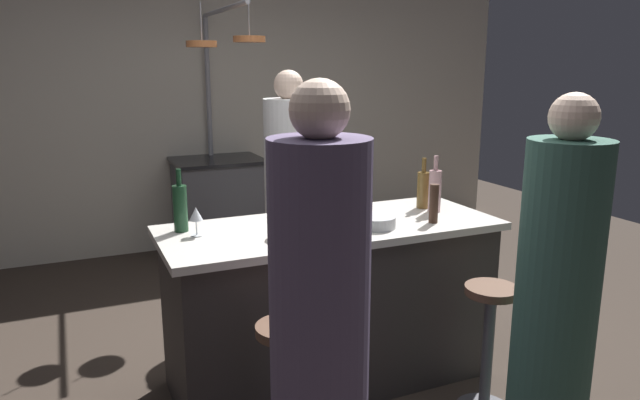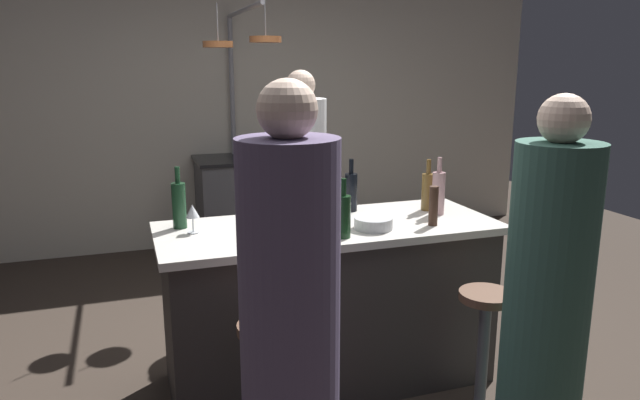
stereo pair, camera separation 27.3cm
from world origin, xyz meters
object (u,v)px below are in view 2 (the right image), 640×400
(bar_stool_left, at_px, (269,390))
(mixing_bowl_steel, at_px, (373,223))
(chef, at_px, (301,199))
(guest_left, at_px, (290,336))
(mixing_bowl_wooden, at_px, (282,231))
(wine_bottle_green, at_px, (179,204))
(wine_glass_near_left_guest, at_px, (193,213))
(wine_glass_near_right_guest, at_px, (312,214))
(wine_glass_by_chef, at_px, (309,205))
(bar_stool_right, at_px, (483,351))
(wine_bottle_dark, at_px, (351,191))
(wine_bottle_amber, at_px, (428,191))
(wine_bottle_rose, at_px, (438,192))
(stove_range, at_px, (241,205))
(guest_right, at_px, (546,308))
(pepper_mill, at_px, (433,206))
(wine_bottle_red, at_px, (343,215))

(bar_stool_left, height_order, mixing_bowl_steel, mixing_bowl_steel)
(chef, distance_m, guest_left, 2.16)
(mixing_bowl_wooden, bearing_deg, wine_bottle_green, 143.34)
(wine_glass_near_left_guest, xyz_separation_m, wine_glass_near_right_guest, (0.56, -0.22, 0.00))
(wine_bottle_green, bearing_deg, wine_glass_by_chef, -12.87)
(bar_stool_right, relative_size, mixing_bowl_wooden, 3.80)
(guest_left, xyz_separation_m, wine_bottle_dark, (0.71, 1.20, 0.23))
(wine_bottle_amber, relative_size, wine_bottle_rose, 0.92)
(chef, height_order, guest_left, chef)
(wine_glass_near_left_guest, relative_size, wine_glass_by_chef, 1.00)
(wine_glass_near_right_guest, distance_m, mixing_bowl_steel, 0.34)
(chef, xyz_separation_m, bar_stool_left, (-0.67, -1.71, -0.41))
(wine_bottle_amber, height_order, wine_glass_near_left_guest, wine_bottle_amber)
(guest_left, bearing_deg, bar_stool_right, 17.95)
(stove_range, bearing_deg, wine_glass_near_right_guest, -93.14)
(guest_left, height_order, wine_bottle_amber, guest_left)
(guest_right, relative_size, mixing_bowl_wooden, 9.07)
(bar_stool_left, relative_size, wine_bottle_amber, 2.28)
(mixing_bowl_wooden, bearing_deg, chef, 68.95)
(guest_left, xyz_separation_m, wine_glass_near_right_guest, (0.35, 0.81, 0.22))
(guest_left, distance_m, wine_glass_near_left_guest, 1.08)
(stove_range, bearing_deg, wine_glass_near_left_guest, -106.41)
(bar_stool_right, distance_m, wine_bottle_dark, 1.13)
(wine_glass_by_chef, xyz_separation_m, mixing_bowl_wooden, (-0.20, -0.19, -0.07))
(guest_left, height_order, wine_glass_near_right_guest, guest_left)
(wine_glass_near_right_guest, bearing_deg, wine_bottle_rose, 11.44)
(mixing_bowl_wooden, bearing_deg, wine_glass_by_chef, 43.68)
(pepper_mill, relative_size, wine_bottle_amber, 0.70)
(bar_stool_right, bearing_deg, wine_bottle_green, 148.63)
(pepper_mill, height_order, wine_bottle_rose, wine_bottle_rose)
(chef, height_order, wine_bottle_red, chef)
(guest_right, distance_m, wine_glass_near_left_guest, 1.69)
(guest_right, distance_m, wine_bottle_rose, 1.05)
(chef, relative_size, wine_glass_by_chef, 11.58)
(pepper_mill, relative_size, wine_bottle_dark, 0.69)
(chef, xyz_separation_m, mixing_bowl_wooden, (-0.48, -1.24, 0.15))
(wine_glass_by_chef, height_order, mixing_bowl_steel, wine_glass_by_chef)
(guest_left, bearing_deg, guest_right, -1.84)
(wine_glass_by_chef, bearing_deg, chef, 75.14)
(bar_stool_left, xyz_separation_m, wine_bottle_rose, (1.15, 0.63, 0.65))
(wine_bottle_green, bearing_deg, guest_right, -41.46)
(bar_stool_left, xyz_separation_m, guest_left, (-0.00, -0.34, 0.41))
(guest_left, height_order, wine_bottle_rose, guest_left)
(wine_glass_near_left_guest, distance_m, mixing_bowl_steel, 0.92)
(wine_bottle_green, distance_m, wine_bottle_amber, 1.40)
(stove_range, xyz_separation_m, chef, (0.18, -1.36, 0.34))
(pepper_mill, distance_m, wine_bottle_green, 1.32)
(bar_stool_right, xyz_separation_m, wine_bottle_rose, (0.08, 0.63, 0.65))
(chef, relative_size, mixing_bowl_steel, 8.41)
(guest_left, height_order, wine_bottle_green, guest_left)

